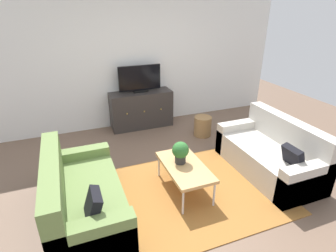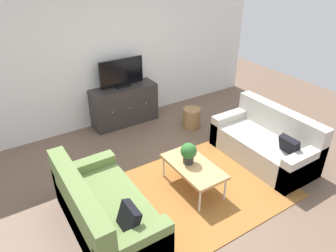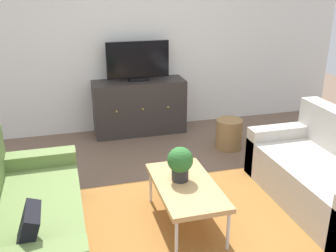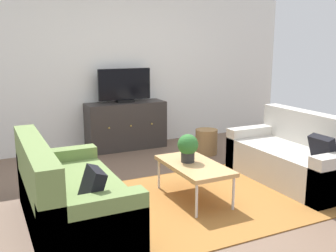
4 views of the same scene
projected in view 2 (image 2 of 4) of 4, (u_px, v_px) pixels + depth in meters
The scene contains 10 objects.
ground_plane at pixel (192, 184), 4.67m from camera, with size 10.00×10.00×0.00m, color brown.
wall_back at pixel (113, 53), 5.88m from camera, with size 6.40×0.12×2.70m, color white.
area_rug at pixel (198, 190), 4.56m from camera, with size 2.50×1.90×0.01m, color #9E662D.
couch_left_side at pixel (101, 213), 3.78m from camera, with size 0.84×1.66×0.84m.
couch_right_side at pixel (267, 143), 5.13m from camera, with size 0.84×1.66×0.84m.
coffee_table at pixel (193, 167), 4.42m from camera, with size 0.51×0.96×0.41m.
potted_plant at pixel (189, 152), 4.37m from camera, with size 0.23×0.23×0.31m.
tv_console at pixel (124, 105), 6.16m from camera, with size 1.27×0.47×0.76m.
flat_screen_tv at pixel (122, 73), 5.86m from camera, with size 0.86×0.16×0.54m.
wicker_basket at pixel (192, 118), 6.09m from camera, with size 0.34×0.34×0.39m, color #9E7547.
Camera 2 is at (-2.27, -2.87, 3.05)m, focal length 33.72 mm.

